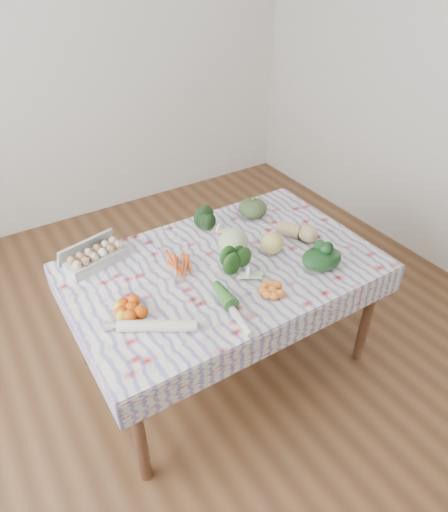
{
  "coord_description": "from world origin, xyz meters",
  "views": [
    {
      "loc": [
        -1.05,
        -1.67,
        2.26
      ],
      "look_at": [
        0.0,
        0.0,
        0.82
      ],
      "focal_mm": 32.0,
      "sensor_mm": 36.0,
      "label": 1
    }
  ],
  "objects": [
    {
      "name": "egg_carton",
      "position": [
        -0.58,
        0.37,
        0.81
      ],
      "size": [
        0.36,
        0.21,
        0.09
      ],
      "primitive_type": "cube",
      "rotation": [
        0.0,
        0.0,
        0.24
      ],
      "color": "#B4B3AF",
      "rests_on": "tablecloth"
    },
    {
      "name": "carrot_bunch",
      "position": [
        -0.21,
        0.11,
        0.78
      ],
      "size": [
        0.27,
        0.27,
        0.04
      ],
      "primitive_type": "cube",
      "rotation": [
        0.0,
        0.0,
        -0.42
      ],
      "color": "#E55419",
      "rests_on": "tablecloth"
    },
    {
      "name": "butternut_squash",
      "position": [
        0.51,
        -0.01,
        0.82
      ],
      "size": [
        0.21,
        0.26,
        0.11
      ],
      "primitive_type": "ellipsoid",
      "rotation": [
        0.0,
        0.0,
        0.49
      ],
      "color": "tan",
      "rests_on": "tablecloth"
    },
    {
      "name": "grapefruit",
      "position": [
        0.29,
        -0.05,
        0.83
      ],
      "size": [
        0.15,
        0.15,
        0.13
      ],
      "primitive_type": "sphere",
      "rotation": [
        0.0,
        0.0,
        -0.16
      ],
      "color": "#DBD068",
      "rests_on": "tablecloth"
    },
    {
      "name": "kabocha_squash",
      "position": [
        0.42,
        0.33,
        0.82
      ],
      "size": [
        0.23,
        0.23,
        0.12
      ],
      "primitive_type": "ellipsoid",
      "rotation": [
        0.0,
        0.0,
        -0.33
      ],
      "color": "#40552D",
      "rests_on": "tablecloth"
    },
    {
      "name": "tablecloth",
      "position": [
        0.0,
        0.0,
        0.76
      ],
      "size": [
        1.66,
        1.06,
        0.01
      ],
      "primitive_type": "cube",
      "color": "silver",
      "rests_on": "dining_table"
    },
    {
      "name": "wall_back",
      "position": [
        0.0,
        2.25,
        1.4
      ],
      "size": [
        4.0,
        0.04,
        2.8
      ],
      "primitive_type": "cube",
      "color": "white",
      "rests_on": "ground"
    },
    {
      "name": "mandarin_cluster",
      "position": [
        0.08,
        -0.33,
        0.79
      ],
      "size": [
        0.21,
        0.21,
        0.05
      ],
      "primitive_type": "cube",
      "rotation": [
        0.0,
        0.0,
        -0.42
      ],
      "color": "orange",
      "rests_on": "tablecloth"
    },
    {
      "name": "leek",
      "position": [
        -0.17,
        -0.34,
        0.78
      ],
      "size": [
        0.08,
        0.36,
        0.04
      ],
      "primitive_type": "cylinder",
      "rotation": [
        1.57,
        0.0,
        -0.11
      ],
      "color": "beige",
      "rests_on": "tablecloth"
    },
    {
      "name": "broccoli",
      "position": [
        0.0,
        -0.13,
        0.82
      ],
      "size": [
        0.24,
        0.24,
        0.12
      ],
      "primitive_type": "ellipsoid",
      "rotation": [
        0.0,
        0.0,
        0.8
      ],
      "color": "#1C4716",
      "rests_on": "tablecloth"
    },
    {
      "name": "orange_cluster",
      "position": [
        -0.57,
        -0.09,
        0.8
      ],
      "size": [
        0.21,
        0.21,
        0.07
      ],
      "primitive_type": "cube",
      "rotation": [
        0.0,
        0.0,
        -0.01
      ],
      "color": "#DB4B09",
      "rests_on": "tablecloth"
    },
    {
      "name": "ground",
      "position": [
        0.0,
        0.0,
        0.0
      ],
      "size": [
        4.5,
        4.5,
        0.0
      ],
      "primitive_type": "plane",
      "color": "brown",
      "rests_on": "ground"
    },
    {
      "name": "spinach_bag",
      "position": [
        0.44,
        -0.29,
        0.81
      ],
      "size": [
        0.25,
        0.21,
        0.1
      ],
      "primitive_type": "ellipsoid",
      "rotation": [
        0.0,
        0.0,
        -0.15
      ],
      "color": "black",
      "rests_on": "tablecloth"
    },
    {
      "name": "dining_table",
      "position": [
        0.0,
        0.0,
        0.68
      ],
      "size": [
        1.6,
        1.0,
        0.75
      ],
      "color": "brown",
      "rests_on": "ground"
    },
    {
      "name": "cabbage",
      "position": [
        0.09,
        0.05,
        0.85
      ],
      "size": [
        0.18,
        0.18,
        0.17
      ],
      "primitive_type": "sphere",
      "rotation": [
        0.0,
        0.0,
        0.07
      ],
      "color": "#B2C584",
      "rests_on": "tablecloth"
    },
    {
      "name": "kale_bunch",
      "position": [
        0.13,
        0.32,
        0.83
      ],
      "size": [
        0.19,
        0.18,
        0.13
      ],
      "primitive_type": "ellipsoid",
      "rotation": [
        0.0,
        0.0,
        0.4
      ],
      "color": "#193315",
      "rests_on": "tablecloth"
    },
    {
      "name": "daikon",
      "position": [
        -0.52,
        -0.26,
        0.79
      ],
      "size": [
        0.35,
        0.25,
        0.05
      ],
      "primitive_type": "cylinder",
      "rotation": [
        1.57,
        0.0,
        1.01
      ],
      "color": "silver",
      "rests_on": "tablecloth"
    }
  ]
}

